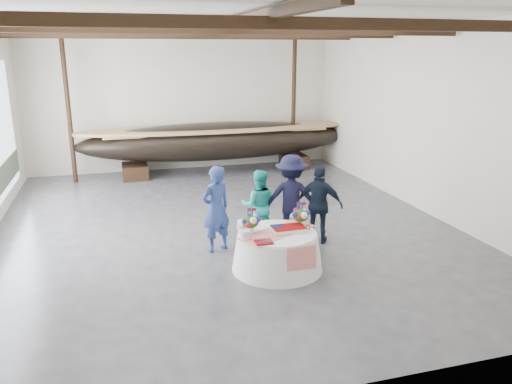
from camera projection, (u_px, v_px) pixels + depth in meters
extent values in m
cube|color=#3D3D42|center=(224.00, 225.00, 11.46)|extent=(10.00, 12.00, 0.01)
cube|color=silver|center=(183.00, 101.00, 16.38)|extent=(10.00, 0.02, 4.50)
cube|color=silver|center=(343.00, 210.00, 5.30)|extent=(10.00, 0.02, 4.50)
cube|color=silver|center=(423.00, 119.00, 12.17)|extent=(0.02, 12.00, 4.50)
cube|color=white|center=(220.00, 18.00, 10.22)|extent=(10.00, 12.00, 0.01)
cube|color=black|center=(273.00, 23.00, 7.05)|extent=(9.80, 0.12, 0.18)
cube|color=black|center=(232.00, 29.00, 9.36)|extent=(9.80, 0.12, 0.18)
cube|color=black|center=(207.00, 33.00, 11.67)|extent=(9.80, 0.12, 0.18)
cube|color=black|center=(191.00, 36.00, 13.98)|extent=(9.80, 0.12, 0.18)
cube|color=black|center=(220.00, 24.00, 10.25)|extent=(0.15, 11.76, 0.15)
cylinder|color=black|center=(68.00, 108.00, 14.54)|extent=(0.14, 0.14, 4.50)
cylinder|color=black|center=(294.00, 101.00, 16.40)|extent=(0.14, 0.14, 4.50)
cube|color=black|center=(135.00, 171.00, 15.57)|extent=(0.77, 0.99, 0.44)
cube|color=black|center=(294.00, 161.00, 16.98)|extent=(0.77, 0.99, 0.44)
ellipsoid|color=black|center=(217.00, 141.00, 16.05)|extent=(8.81, 1.76, 1.21)
cube|color=#9E7A4C|center=(217.00, 131.00, 15.96)|extent=(7.05, 1.16, 0.07)
cone|color=white|center=(277.00, 251.00, 9.08)|extent=(1.66, 1.66, 0.68)
cylinder|color=white|center=(277.00, 233.00, 8.99)|extent=(1.41, 1.41, 0.04)
cube|color=red|center=(277.00, 232.00, 8.98)|extent=(1.61, 1.20, 0.01)
cube|color=white|center=(289.00, 229.00, 9.03)|extent=(0.60, 0.40, 0.07)
cylinder|color=white|center=(245.00, 235.00, 8.65)|extent=(0.18, 0.18, 0.15)
cylinder|color=white|center=(242.00, 225.00, 9.10)|extent=(0.18, 0.18, 0.17)
cube|color=#650A09|center=(263.00, 242.00, 8.48)|extent=(0.30, 0.24, 0.03)
cone|color=silver|center=(308.00, 229.00, 9.00)|extent=(0.09, 0.09, 0.12)
imported|color=navy|center=(216.00, 209.00, 9.79)|extent=(0.75, 0.64, 1.74)
imported|color=teal|center=(259.00, 205.00, 10.38)|extent=(0.88, 0.77, 1.52)
imported|color=black|center=(291.00, 198.00, 10.39)|extent=(1.34, 1.05, 1.82)
imported|color=black|center=(319.00, 205.00, 10.22)|extent=(1.02, 0.86, 1.64)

